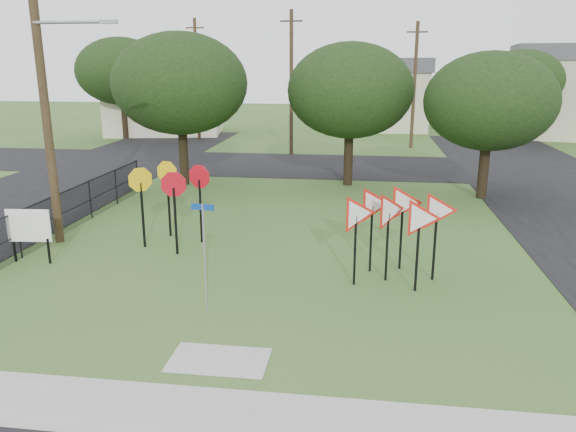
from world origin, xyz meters
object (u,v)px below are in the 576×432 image
(street_name_sign, at_px, (204,251))
(info_board, at_px, (29,228))
(stop_sign_cluster, at_px, (171,187))
(yield_sign_cluster, at_px, (396,214))

(street_name_sign, relative_size, info_board, 1.63)
(stop_sign_cluster, distance_m, yield_sign_cluster, 7.39)
(stop_sign_cluster, xyz_separation_m, info_board, (-3.64, -2.27, -0.85))
(yield_sign_cluster, xyz_separation_m, info_board, (-10.71, -0.14, -0.77))
(street_name_sign, relative_size, stop_sign_cluster, 1.02)
(street_name_sign, xyz_separation_m, yield_sign_cluster, (4.54, 2.83, 0.30))
(street_name_sign, xyz_separation_m, stop_sign_cluster, (-2.53, 4.95, 0.38))
(yield_sign_cluster, distance_m, info_board, 10.74)
(street_name_sign, distance_m, info_board, 6.74)
(street_name_sign, height_order, info_board, street_name_sign)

